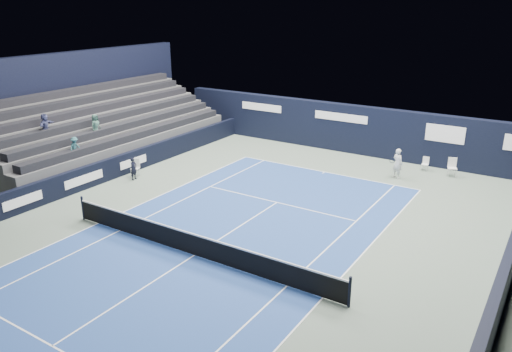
{
  "coord_description": "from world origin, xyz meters",
  "views": [
    {
      "loc": [
        11.28,
        -13.26,
        9.34
      ],
      "look_at": [
        -1.0,
        6.04,
        1.3
      ],
      "focal_mm": 35.0,
      "sensor_mm": 36.0,
      "label": 1
    }
  ],
  "objects": [
    {
      "name": "back_sponsor_wall",
      "position": [
        0.01,
        16.5,
        1.55
      ],
      "size": [
        26.0,
        0.63,
        3.1
      ],
      "color": "black",
      "rests_on": "ground"
    },
    {
      "name": "ground",
      "position": [
        0.0,
        2.0,
        0.0
      ],
      "size": [
        48.0,
        48.0,
        0.0
      ],
      "primitive_type": "plane",
      "color": "#58695D",
      "rests_on": "ground"
    },
    {
      "name": "folding_chair_back_a",
      "position": [
        4.79,
        15.31,
        0.47
      ],
      "size": [
        0.38,
        0.36,
        0.82
      ],
      "rotation": [
        0.0,
        0.0,
        0.04
      ],
      "color": "silver",
      "rests_on": "ground"
    },
    {
      "name": "court_markings",
      "position": [
        0.0,
        0.0,
        0.01
      ],
      "size": [
        11.03,
        23.83,
        0.0
      ],
      "color": "white",
      "rests_on": "court_surface"
    },
    {
      "name": "spectator_stand",
      "position": [
        -13.28,
        6.99,
        1.95
      ],
      "size": [
        6.0,
        18.0,
        6.4
      ],
      "color": "#454548",
      "rests_on": "ground"
    },
    {
      "name": "line_judge_chair",
      "position": [
        -8.74,
        5.58,
        0.56
      ],
      "size": [
        0.57,
        0.56,
        0.99
      ],
      "rotation": [
        0.0,
        0.0,
        0.42
      ],
      "color": "silver",
      "rests_on": "ground"
    },
    {
      "name": "folding_chair_back_b",
      "position": [
        6.32,
        15.1,
        0.61
      ],
      "size": [
        0.6,
        0.59,
        1.06
      ],
      "rotation": [
        0.0,
        0.0,
        0.37
      ],
      "color": "silver",
      "rests_on": "ground"
    },
    {
      "name": "side_barrier_left",
      "position": [
        -9.5,
        5.97,
        0.6
      ],
      "size": [
        0.33,
        22.0,
        1.2
      ],
      "color": "black",
      "rests_on": "ground"
    },
    {
      "name": "line_judge",
      "position": [
        -8.37,
        5.07,
        0.63
      ],
      "size": [
        0.34,
        0.48,
        1.25
      ],
      "primitive_type": "imported",
      "rotation": [
        0.0,
        0.0,
        1.66
      ],
      "color": "black",
      "rests_on": "ground"
    },
    {
      "name": "tennis_player",
      "position": [
        3.8,
        13.13,
        0.85
      ],
      "size": [
        0.73,
        0.92,
        1.7
      ],
      "color": "silver",
      "rests_on": "ground"
    },
    {
      "name": "court_surface",
      "position": [
        0.0,
        0.0,
        0.0
      ],
      "size": [
        10.97,
        23.77,
        0.01
      ],
      "primitive_type": "cube",
      "color": "navy",
      "rests_on": "ground"
    },
    {
      "name": "tennis_net",
      "position": [
        0.0,
        0.0,
        0.51
      ],
      "size": [
        12.9,
        0.1,
        1.1
      ],
      "color": "black",
      "rests_on": "ground"
    }
  ]
}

